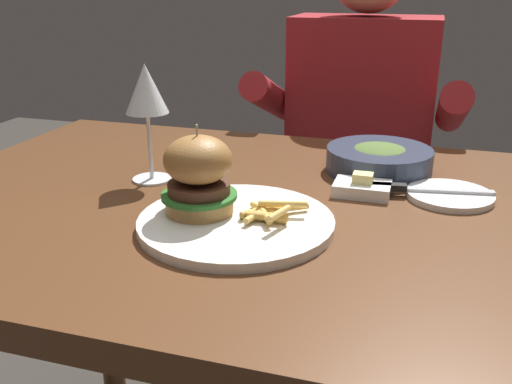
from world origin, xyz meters
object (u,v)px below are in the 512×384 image
(butter_dish, at_px, (362,188))
(diner_person, at_px, (357,177))
(main_plate, at_px, (236,222))
(burger_sandwich, at_px, (198,175))
(wine_glass, at_px, (146,93))
(table_knife, at_px, (418,189))
(bread_plate, at_px, (450,195))
(soup_bowl, at_px, (379,159))

(butter_dish, relative_size, diner_person, 0.08)
(main_plate, relative_size, burger_sandwich, 2.16)
(butter_dish, height_order, diner_person, diner_person)
(wine_glass, distance_m, butter_dish, 0.38)
(burger_sandwich, height_order, table_knife, burger_sandwich)
(bread_plate, bearing_deg, burger_sandwich, -150.24)
(burger_sandwich, xyz_separation_m, diner_person, (0.13, 0.77, -0.25))
(burger_sandwich, bearing_deg, butter_dish, 39.67)
(butter_dish, bearing_deg, soup_bowl, 83.98)
(wine_glass, distance_m, soup_bowl, 0.42)
(butter_dish, distance_m, soup_bowl, 0.13)
(wine_glass, bearing_deg, diner_person, 66.17)
(soup_bowl, distance_m, diner_person, 0.52)
(burger_sandwich, relative_size, butter_dish, 1.42)
(main_plate, distance_m, butter_dish, 0.24)
(wine_glass, height_order, table_knife, wine_glass)
(burger_sandwich, height_order, soup_bowl, burger_sandwich)
(table_knife, height_order, soup_bowl, soup_bowl)
(table_knife, relative_size, soup_bowl, 1.04)
(wine_glass, bearing_deg, butter_dish, 5.79)
(wine_glass, xyz_separation_m, butter_dish, (0.36, 0.04, -0.14))
(main_plate, bearing_deg, table_knife, 39.34)
(butter_dish, relative_size, soup_bowl, 0.48)
(main_plate, xyz_separation_m, wine_glass, (-0.20, 0.15, 0.14))
(butter_dish, bearing_deg, table_knife, 9.98)
(burger_sandwich, xyz_separation_m, bread_plate, (0.35, 0.20, -0.06))
(wine_glass, height_order, butter_dish, wine_glass)
(main_plate, xyz_separation_m, bread_plate, (0.29, 0.20, -0.00))
(main_plate, xyz_separation_m, diner_person, (0.08, 0.78, -0.18))
(main_plate, xyz_separation_m, table_knife, (0.24, 0.20, 0.01))
(soup_bowl, xyz_separation_m, diner_person, (-0.09, 0.47, -0.20))
(diner_person, bearing_deg, main_plate, -95.61)
(soup_bowl, height_order, diner_person, diner_person)
(bread_plate, distance_m, diner_person, 0.64)
(soup_bowl, bearing_deg, butter_dish, -96.02)
(burger_sandwich, relative_size, soup_bowl, 0.68)
(bread_plate, bearing_deg, main_plate, -144.65)
(table_knife, bearing_deg, wine_glass, -173.38)
(main_plate, bearing_deg, diner_person, 84.39)
(wine_glass, bearing_deg, main_plate, -35.53)
(soup_bowl, bearing_deg, table_knife, -56.70)
(burger_sandwich, relative_size, diner_person, 0.11)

